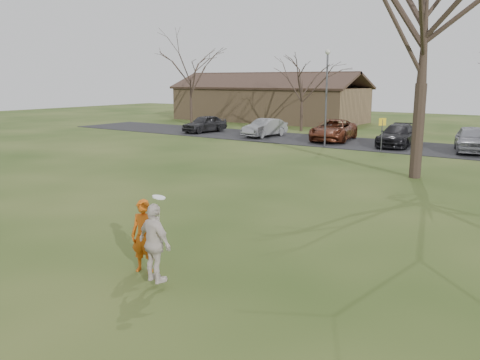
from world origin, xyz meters
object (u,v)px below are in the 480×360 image
(big_tree, at_px, (426,16))
(car_1, at_px, (265,128))
(car_2, at_px, (333,130))
(car_3, at_px, (398,135))
(car_0, at_px, (205,124))
(lamp_post, at_px, (327,86))
(catching_play, at_px, (155,243))
(building, at_px, (268,103))
(player_defender, at_px, (144,236))
(car_4, at_px, (472,139))

(big_tree, bearing_deg, car_1, 145.35)
(car_2, distance_m, big_tree, 14.97)
(car_1, relative_size, car_3, 0.85)
(car_0, height_order, lamp_post, lamp_post)
(car_1, xyz_separation_m, catching_play, (13.06, -25.22, 0.28))
(car_2, relative_size, building, 0.26)
(car_0, bearing_deg, building, 105.01)
(car_0, relative_size, big_tree, 0.30)
(player_defender, height_order, lamp_post, lamp_post)
(lamp_post, distance_m, big_tree, 11.38)
(car_1, distance_m, car_3, 10.20)
(car_1, distance_m, building, 15.43)
(car_0, relative_size, car_4, 0.90)
(catching_play, bearing_deg, lamp_post, 106.78)
(player_defender, bearing_deg, lamp_post, 86.10)
(car_2, xyz_separation_m, lamp_post, (0.73, -2.96, 3.18))
(car_1, distance_m, catching_play, 28.40)
(lamp_post, bearing_deg, player_defender, -74.90)
(car_0, relative_size, car_3, 0.85)
(car_2, height_order, big_tree, big_tree)
(car_3, distance_m, big_tree, 12.46)
(car_1, bearing_deg, car_4, 6.62)
(car_2, bearing_deg, player_defender, -84.60)
(catching_play, bearing_deg, car_4, 86.30)
(car_1, height_order, car_3, car_3)
(car_3, distance_m, catching_play, 25.64)
(car_4, bearing_deg, building, 136.34)
(big_tree, bearing_deg, car_2, 129.83)
(car_4, xyz_separation_m, catching_play, (-1.65, -25.41, 0.18))
(player_defender, relative_size, car_3, 0.35)
(car_0, bearing_deg, car_4, 7.29)
(car_4, height_order, big_tree, big_tree)
(building, bearing_deg, player_defender, -62.13)
(car_3, bearing_deg, lamp_post, -151.87)
(car_3, distance_m, building, 22.26)
(car_2, xyz_separation_m, car_4, (9.29, -0.50, 0.04))
(car_4, xyz_separation_m, building, (-22.57, 13.03, 1.11))
(player_defender, height_order, car_1, player_defender)
(car_4, bearing_deg, catching_play, -107.35)
(car_0, distance_m, car_1, 5.81)
(car_2, bearing_deg, catching_play, -83.10)
(car_0, bearing_deg, car_2, 10.63)
(car_0, bearing_deg, catching_play, -46.71)
(car_2, height_order, car_3, car_2)
(car_1, distance_m, big_tree, 18.30)
(building, relative_size, big_tree, 1.47)
(car_2, relative_size, car_3, 1.11)
(player_defender, relative_size, building, 0.08)
(car_1, height_order, catching_play, catching_play)
(car_1, height_order, car_2, car_2)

